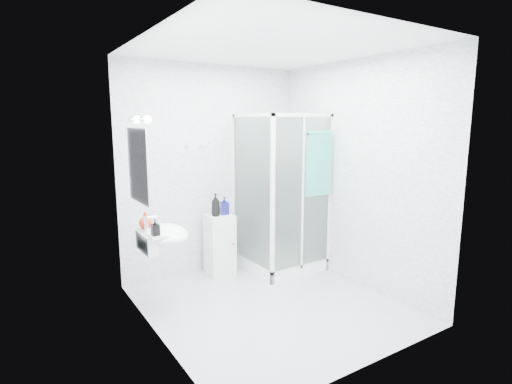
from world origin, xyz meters
TOP-DOWN VIEW (x-y plane):
  - room at (0.00, 0.00)m, footprint 2.40×2.60m
  - shower_enclosure at (0.67, 0.77)m, footprint 0.90×0.95m
  - wall_basin at (-0.99, 0.45)m, footprint 0.46×0.56m
  - mirror at (-1.19, 0.45)m, footprint 0.02×0.60m
  - vanity_lights at (-1.14, 0.45)m, footprint 0.10×0.40m
  - wall_hooks at (-0.25, 1.26)m, footprint 0.23×0.06m
  - storage_cabinet at (-0.04, 1.05)m, footprint 0.33×0.35m
  - hand_towel at (0.96, 0.36)m, footprint 0.36×0.05m
  - shampoo_bottle_a at (-0.11, 1.02)m, footprint 0.13×0.13m
  - shampoo_bottle_b at (0.03, 1.05)m, footprint 0.12×0.13m
  - soap_dispenser_orange at (-1.11, 0.56)m, footprint 0.17×0.17m
  - soap_dispenser_black at (-1.11, 0.27)m, footprint 0.07×0.07m

SIDE VIEW (x-z plane):
  - storage_cabinet at x=-0.04m, z-range 0.00..0.77m
  - shower_enclosure at x=0.67m, z-range -0.55..1.45m
  - wall_basin at x=-0.99m, z-range 0.62..0.97m
  - shampoo_bottle_b at x=0.03m, z-range 0.77..0.99m
  - shampoo_bottle_a at x=-0.11m, z-range 0.77..1.05m
  - soap_dispenser_black at x=-1.11m, z-range 0.86..1.02m
  - soap_dispenser_orange at x=-1.11m, z-range 0.86..1.03m
  - room at x=0.00m, z-range 0.00..2.60m
  - hand_towel at x=0.96m, z-range 1.04..1.82m
  - mirror at x=-1.19m, z-range 1.15..1.85m
  - wall_hooks at x=-0.25m, z-range 1.60..1.64m
  - vanity_lights at x=-1.14m, z-range 1.88..1.96m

